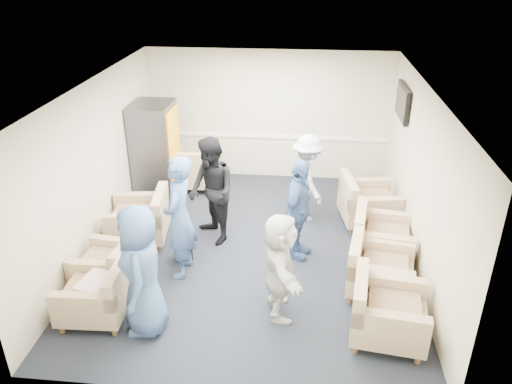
# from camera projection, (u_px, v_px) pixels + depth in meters

# --- Properties ---
(floor) EXTENTS (6.00, 6.00, 0.00)m
(floor) POSITION_uv_depth(u_px,v_px,m) (253.00, 249.00, 8.23)
(floor) COLOR black
(floor) RESTS_ON ground
(ceiling) EXTENTS (6.00, 6.00, 0.00)m
(ceiling) POSITION_uv_depth(u_px,v_px,m) (253.00, 87.00, 7.04)
(ceiling) COLOR white
(ceiling) RESTS_ON back_wall
(back_wall) EXTENTS (5.00, 0.02, 2.70)m
(back_wall) POSITION_uv_depth(u_px,v_px,m) (269.00, 116.00, 10.31)
(back_wall) COLOR beige
(back_wall) RESTS_ON floor
(front_wall) EXTENTS (5.00, 0.02, 2.70)m
(front_wall) POSITION_uv_depth(u_px,v_px,m) (221.00, 297.00, 4.95)
(front_wall) COLOR beige
(front_wall) RESTS_ON floor
(left_wall) EXTENTS (0.02, 6.00, 2.70)m
(left_wall) POSITION_uv_depth(u_px,v_px,m) (96.00, 168.00, 7.86)
(left_wall) COLOR beige
(left_wall) RESTS_ON floor
(right_wall) EXTENTS (0.02, 6.00, 2.70)m
(right_wall) POSITION_uv_depth(u_px,v_px,m) (420.00, 182.00, 7.40)
(right_wall) COLOR beige
(right_wall) RESTS_ON floor
(chair_rail) EXTENTS (4.98, 0.04, 0.06)m
(chair_rail) POSITION_uv_depth(u_px,v_px,m) (268.00, 137.00, 10.49)
(chair_rail) COLOR white
(chair_rail) RESTS_ON back_wall
(tv) EXTENTS (0.10, 1.00, 0.58)m
(tv) POSITION_uv_depth(u_px,v_px,m) (403.00, 102.00, 8.71)
(tv) COLOR black
(tv) RESTS_ON right_wall
(armchair_left_near) EXTENTS (0.88, 0.88, 0.68)m
(armchair_left_near) POSITION_uv_depth(u_px,v_px,m) (99.00, 295.00, 6.59)
(armchair_left_near) COLOR tan
(armchair_left_near) RESTS_ON floor
(armchair_left_mid) EXTENTS (0.90, 0.90, 0.64)m
(armchair_left_mid) POSITION_uv_depth(u_px,v_px,m) (110.00, 267.00, 7.22)
(armchair_left_mid) COLOR tan
(armchair_left_mid) RESTS_ON floor
(armchair_left_far) EXTENTS (1.04, 1.04, 0.75)m
(armchair_left_far) POSITION_uv_depth(u_px,v_px,m) (142.00, 220.00, 8.35)
(armchair_left_far) COLOR tan
(armchair_left_far) RESTS_ON floor
(armchair_right_near) EXTENTS (1.02, 1.02, 0.73)m
(armchair_right_near) POSITION_uv_depth(u_px,v_px,m) (384.00, 313.00, 6.23)
(armchair_right_near) COLOR tan
(armchair_right_near) RESTS_ON floor
(armchair_right_midnear) EXTENTS (1.02, 1.02, 0.71)m
(armchair_right_midnear) POSITION_uv_depth(u_px,v_px,m) (376.00, 271.00, 7.07)
(armchair_right_midnear) COLOR tan
(armchair_right_midnear) RESTS_ON floor
(armchair_right_midfar) EXTENTS (1.04, 1.04, 0.73)m
(armchair_right_midfar) POSITION_uv_depth(u_px,v_px,m) (379.00, 240.00, 7.80)
(armchair_right_midfar) COLOR tan
(armchair_right_midfar) RESTS_ON floor
(armchair_right_far) EXTENTS (1.07, 1.07, 0.75)m
(armchair_right_far) POSITION_uv_depth(u_px,v_px,m) (365.00, 204.00, 8.86)
(armchair_right_far) COLOR tan
(armchair_right_far) RESTS_ON floor
(armchair_corner) EXTENTS (0.99, 0.99, 0.74)m
(armchair_corner) POSITION_uv_depth(u_px,v_px,m) (195.00, 171.00, 10.20)
(armchair_corner) COLOR tan
(armchair_corner) RESTS_ON floor
(vending_machine) EXTENTS (0.77, 0.89, 1.89)m
(vending_machine) POSITION_uv_depth(u_px,v_px,m) (156.00, 151.00, 9.62)
(vending_machine) COLOR #4D4D54
(vending_machine) RESTS_ON floor
(backpack) EXTENTS (0.31, 0.27, 0.45)m
(backpack) POSITION_uv_depth(u_px,v_px,m) (183.00, 246.00, 7.88)
(backpack) COLOR black
(backpack) RESTS_ON floor
(pillow) EXTENTS (0.46, 0.55, 0.14)m
(pillow) POSITION_uv_depth(u_px,v_px,m) (96.00, 284.00, 6.51)
(pillow) COLOR beige
(pillow) RESTS_ON armchair_left_near
(person_front_left) EXTENTS (0.71, 0.95, 1.77)m
(person_front_left) POSITION_uv_depth(u_px,v_px,m) (142.00, 271.00, 6.16)
(person_front_left) COLOR #3C5B90
(person_front_left) RESTS_ON floor
(person_mid_left) EXTENTS (0.49, 0.71, 1.90)m
(person_mid_left) POSITION_uv_depth(u_px,v_px,m) (179.00, 218.00, 7.24)
(person_mid_left) COLOR #3C5B90
(person_mid_left) RESTS_ON floor
(person_back_left) EXTENTS (1.06, 1.11, 1.81)m
(person_back_left) POSITION_uv_depth(u_px,v_px,m) (212.00, 191.00, 8.12)
(person_back_left) COLOR black
(person_back_left) RESTS_ON floor
(person_back_right) EXTENTS (0.94, 1.18, 1.60)m
(person_back_right) POSITION_uv_depth(u_px,v_px,m) (308.00, 178.00, 8.83)
(person_back_right) COLOR silver
(person_back_right) RESTS_ON floor
(person_mid_right) EXTENTS (0.67, 1.04, 1.65)m
(person_mid_right) POSITION_uv_depth(u_px,v_px,m) (298.00, 210.00, 7.71)
(person_mid_right) COLOR #3C5B90
(person_mid_right) RESTS_ON floor
(person_front_right) EXTENTS (0.67, 1.45, 1.50)m
(person_front_right) POSITION_uv_depth(u_px,v_px,m) (280.00, 266.00, 6.48)
(person_front_right) COLOR silver
(person_front_right) RESTS_ON floor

